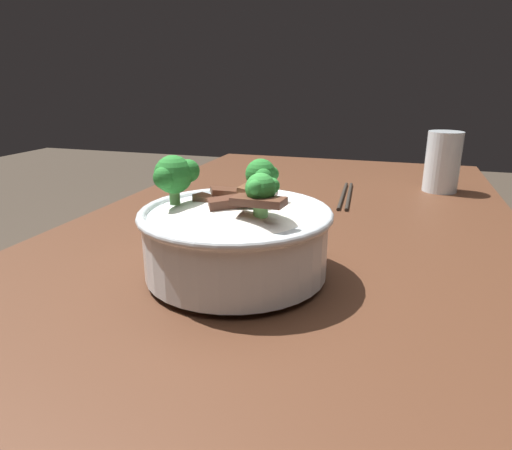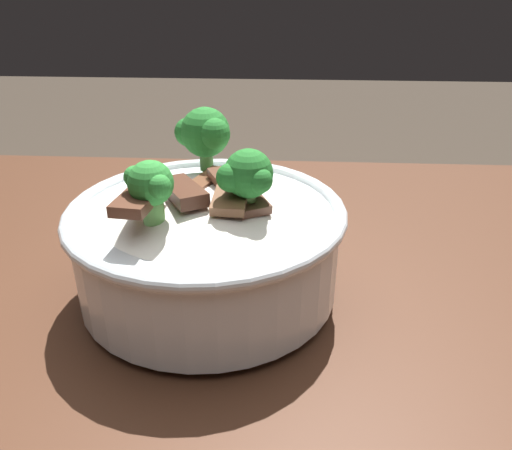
{
  "view_description": "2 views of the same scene",
  "coord_description": "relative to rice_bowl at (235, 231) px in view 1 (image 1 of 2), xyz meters",
  "views": [
    {
      "loc": [
        0.63,
        0.16,
        1.02
      ],
      "look_at": [
        0.15,
        0.01,
        0.85
      ],
      "focal_mm": 31.42,
      "sensor_mm": 36.0,
      "label": 1
    },
    {
      "loc": [
        0.07,
        0.37,
        1.04
      ],
      "look_at": [
        0.09,
        0.01,
        0.86
      ],
      "focal_mm": 35.45,
      "sensor_mm": 36.0,
      "label": 2
    }
  ],
  "objects": [
    {
      "name": "dining_table",
      "position": [
        -0.14,
        0.02,
        -0.19
      ],
      "size": [
        1.58,
        0.77,
        0.77
      ],
      "color": "#472819",
      "rests_on": "ground"
    },
    {
      "name": "rice_bowl",
      "position": [
        0.0,
        0.0,
        0.0
      ],
      "size": [
        0.24,
        0.24,
        0.15
      ],
      "color": "silver",
      "rests_on": "dining_table"
    },
    {
      "name": "chopsticks_pair",
      "position": [
        -0.45,
        0.09,
        -0.06
      ],
      "size": [
        0.23,
        0.03,
        0.01
      ],
      "color": "#28231E",
      "rests_on": "dining_table"
    },
    {
      "name": "drinking_glass",
      "position": [
        -0.57,
        0.28,
        -0.0
      ],
      "size": [
        0.08,
        0.08,
        0.13
      ],
      "color": "white",
      "rests_on": "dining_table"
    }
  ]
}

